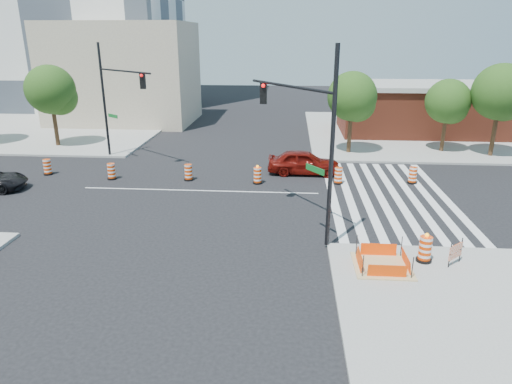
{
  "coord_description": "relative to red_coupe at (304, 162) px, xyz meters",
  "views": [
    {
      "loc": [
        5.28,
        -25.26,
        8.73
      ],
      "look_at": [
        3.67,
        -4.05,
        1.4
      ],
      "focal_mm": 32.0,
      "sensor_mm": 36.0,
      "label": 1
    }
  ],
  "objects": [
    {
      "name": "signal_pole_nw",
      "position": [
        -13.24,
        2.44,
        4.18
      ],
      "size": [
        4.89,
        3.93,
        8.12
      ],
      "rotation": [
        0.0,
        0.0,
        -0.67
      ],
      "color": "black",
      "rests_on": "ground"
    },
    {
      "name": "median_drum_1",
      "position": [
        -12.24,
        -2.12,
        -0.32
      ],
      "size": [
        0.6,
        0.6,
        1.02
      ],
      "color": "black",
      "rests_on": "ground"
    },
    {
      "name": "lane_centerline",
      "position": [
        -6.21,
        -3.96,
        -0.8
      ],
      "size": [
        14.0,
        0.12,
        0.01
      ],
      "primitive_type": "cube",
      "color": "silver",
      "rests_on": "ground"
    },
    {
      "name": "brick_storefront",
      "position": [
        11.79,
        14.04,
        1.52
      ],
      "size": [
        16.5,
        8.5,
        4.6
      ],
      "color": "maroon",
      "rests_on": "ground"
    },
    {
      "name": "median_drum_3",
      "position": [
        -2.88,
        -2.32,
        -0.31
      ],
      "size": [
        0.6,
        0.6,
        1.18
      ],
      "color": "black",
      "rests_on": "ground"
    },
    {
      "name": "red_coupe",
      "position": [
        0.0,
        0.0,
        0.0
      ],
      "size": [
        4.73,
        1.98,
        1.6
      ],
      "primitive_type": "imported",
      "rotation": [
        0.0,
        0.0,
        1.55
      ],
      "color": "#620D08",
      "rests_on": "ground"
    },
    {
      "name": "crosswalk_east",
      "position": [
        4.74,
        -3.96,
        -0.79
      ],
      "size": [
        6.75,
        13.5,
        0.01
      ],
      "color": "silver",
      "rests_on": "ground"
    },
    {
      "name": "barricade",
      "position": [
        5.65,
        -12.56,
        -0.08
      ],
      "size": [
        0.69,
        0.62,
        1.04
      ],
      "rotation": [
        0.0,
        0.0,
        0.73
      ],
      "color": "#DB3A04",
      "rests_on": "ground"
    },
    {
      "name": "signal_pole_se",
      "position": [
        -0.23,
        -9.68,
        4.29
      ],
      "size": [
        3.73,
        5.23,
        8.31
      ],
      "rotation": [
        0.0,
        0.0,
        2.18
      ],
      "color": "black",
      "rests_on": "ground"
    },
    {
      "name": "tree_north_c",
      "position": [
        3.65,
        5.72,
        3.4
      ],
      "size": [
        3.68,
        3.68,
        6.25
      ],
      "color": "#382314",
      "rests_on": "ground"
    },
    {
      "name": "tree_north_e",
      "position": [
        14.2,
        5.46,
        3.82
      ],
      "size": [
        4.05,
        4.05,
        6.89
      ],
      "color": "#382314",
      "rests_on": "ground"
    },
    {
      "name": "sidewalk_ne",
      "position": [
        11.79,
        14.04,
        -0.73
      ],
      "size": [
        22.0,
        22.0,
        0.15
      ],
      "primitive_type": "cube",
      "color": "gray",
      "rests_on": "ground"
    },
    {
      "name": "ground",
      "position": [
        -6.21,
        -3.96,
        -0.8
      ],
      "size": [
        120.0,
        120.0,
        0.0
      ],
      "primitive_type": "plane",
      "color": "black",
      "rests_on": "ground"
    },
    {
      "name": "sidewalk_nw",
      "position": [
        -24.21,
        14.04,
        -0.73
      ],
      "size": [
        22.0,
        22.0,
        0.15
      ],
      "primitive_type": "cube",
      "color": "gray",
      "rests_on": "ground"
    },
    {
      "name": "median_drum_4",
      "position": [
        2.11,
        -1.96,
        -0.32
      ],
      "size": [
        0.6,
        0.6,
        1.02
      ],
      "color": "black",
      "rests_on": "ground"
    },
    {
      "name": "pit_drum",
      "position": [
        4.54,
        -12.37,
        -0.14
      ],
      "size": [
        0.62,
        0.62,
        1.22
      ],
      "color": "black",
      "rests_on": "ground"
    },
    {
      "name": "tree_north_d",
      "position": [
        10.96,
        6.65,
        3.0
      ],
      "size": [
        3.33,
        3.33,
        5.67
      ],
      "color": "#382314",
      "rests_on": "ground"
    },
    {
      "name": "excavation_pit",
      "position": [
        2.79,
        -12.96,
        -0.58
      ],
      "size": [
        2.2,
        2.2,
        0.9
      ],
      "color": "tan",
      "rests_on": "ground"
    },
    {
      "name": "beige_midrise",
      "position": [
        -18.21,
        18.04,
        4.2
      ],
      "size": [
        14.0,
        10.0,
        10.0
      ],
      "primitive_type": "cube",
      "color": "tan",
      "rests_on": "ground"
    },
    {
      "name": "tree_north_b",
      "position": [
        -19.95,
        6.27,
        3.61
      ],
      "size": [
        3.87,
        3.87,
        6.58
      ],
      "color": "#382314",
      "rests_on": "ground"
    },
    {
      "name": "median_drum_0",
      "position": [
        -16.83,
        -1.45,
        -0.32
      ],
      "size": [
        0.6,
        0.6,
        1.02
      ],
      "color": "black",
      "rests_on": "ground"
    },
    {
      "name": "median_drum_5",
      "position": [
        6.71,
        -1.53,
        -0.32
      ],
      "size": [
        0.6,
        0.6,
        1.02
      ],
      "color": "black",
      "rests_on": "ground"
    },
    {
      "name": "median_drum_2",
      "position": [
        -7.29,
        -1.97,
        -0.32
      ],
      "size": [
        0.6,
        0.6,
        1.02
      ],
      "color": "black",
      "rests_on": "ground"
    }
  ]
}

